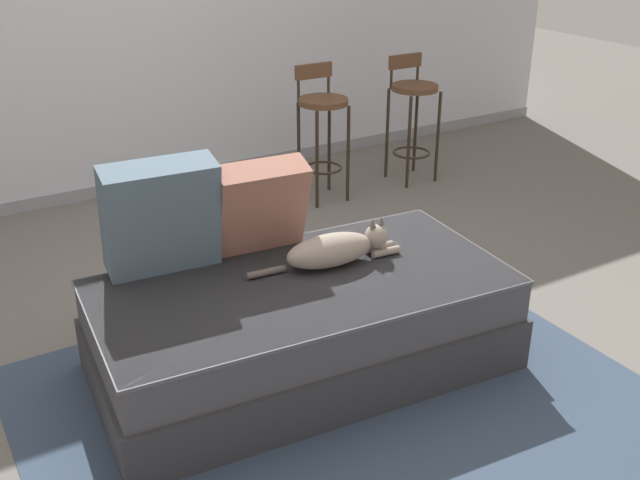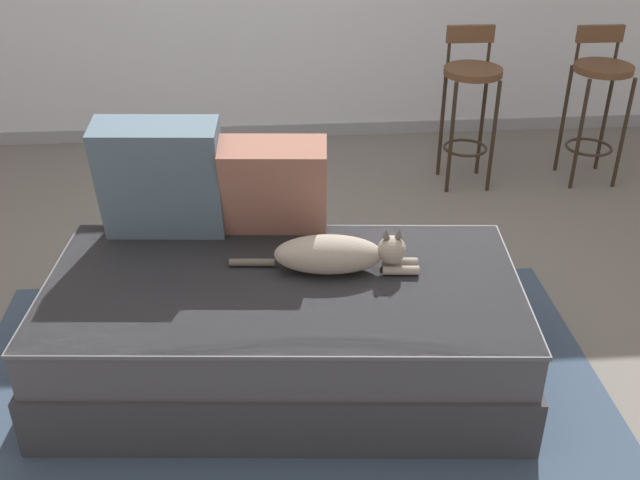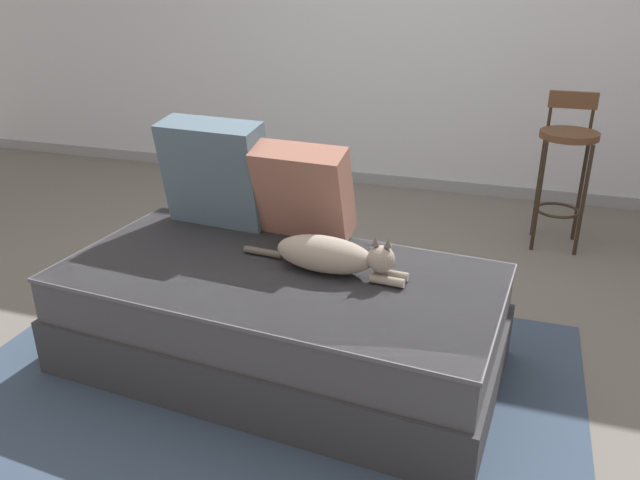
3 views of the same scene
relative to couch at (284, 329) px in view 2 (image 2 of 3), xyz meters
The scene contains 9 objects.
ground_plane 0.46m from the couch, 90.00° to the left, with size 16.00×16.00×0.00m, color #66605B.
wall_baseboard_trim 2.60m from the couch, 90.00° to the left, with size 8.00×0.02×0.09m, color gray.
area_rug 0.38m from the couch, 90.00° to the right, with size 2.54×2.04×0.01m, color #334256.
couch is the anchor object (origin of this frame).
throw_pillow_corner 0.79m from the couch, 139.37° to the left, with size 0.51×0.29×0.52m.
throw_pillow_middle 0.58m from the couch, 92.46° to the left, with size 0.45×0.31×0.45m.
cat 0.37m from the couch, 16.55° to the left, with size 0.74×0.20×0.19m.
bar_stool_near_window 2.15m from the couch, 56.56° to the left, with size 0.34×0.34×0.94m.
bar_stool_by_doorway 2.65m from the couch, 42.25° to the left, with size 0.34×0.34×0.92m.
Camera 2 is at (-0.04, -2.80, 2.01)m, focal length 42.00 mm.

